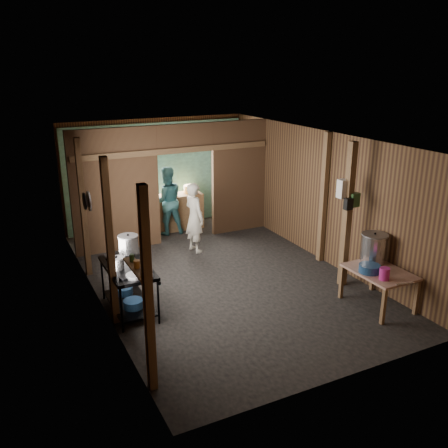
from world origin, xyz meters
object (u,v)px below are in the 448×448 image
gas_range (129,289)px  stove_pot_large (128,245)px  pink_bucket (384,274)px  prep_table (378,288)px  yellow_tub (191,189)px  cook (194,217)px  stock_pot (374,248)px

gas_range → stove_pot_large: size_ratio=3.85×
pink_bucket → stove_pot_large: bearing=144.0°
prep_table → yellow_tub: size_ratio=3.22×
gas_range → cook: bearing=44.7°
stove_pot_large → cook: cook is taller
gas_range → stock_pot: bearing=-18.5°
gas_range → prep_table: size_ratio=1.25×
gas_range → prep_table: (3.71, -1.65, -0.08)m
cook → yellow_tub: bearing=-30.9°
gas_range → prep_table: 4.06m
prep_table → cook: 4.03m
pink_bucket → yellow_tub: (-0.98, 5.43, 0.22)m
gas_range → prep_table: gas_range is taller
stove_pot_large → pink_bucket: bearing=-36.0°
gas_range → yellow_tub: size_ratio=4.02×
yellow_tub → stove_pot_large: bearing=-128.4°
stove_pot_large → cook: (1.82, 1.46, -0.19)m
pink_bucket → cook: size_ratio=0.13×
yellow_tub → cook: bearing=-110.0°
stock_pot → pink_bucket: (-0.34, -0.63, -0.14)m
stock_pot → yellow_tub: (-1.33, 4.80, 0.08)m
stove_pot_large → pink_bucket: 4.16m
cook → stove_pot_large: bearing=117.8°
prep_table → stock_pot: stock_pot is taller
gas_range → cook: (1.99, 1.97, 0.35)m
prep_table → pink_bucket: size_ratio=5.55×
gas_range → yellow_tub: bearing=54.0°
prep_table → stock_pot: (0.16, 0.35, 0.55)m
gas_range → pink_bucket: bearing=-28.6°
cook → stock_pot: bearing=-160.9°
stove_pot_large → yellow_tub: size_ratio=1.04×
gas_range → stock_pot: size_ratio=2.58×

